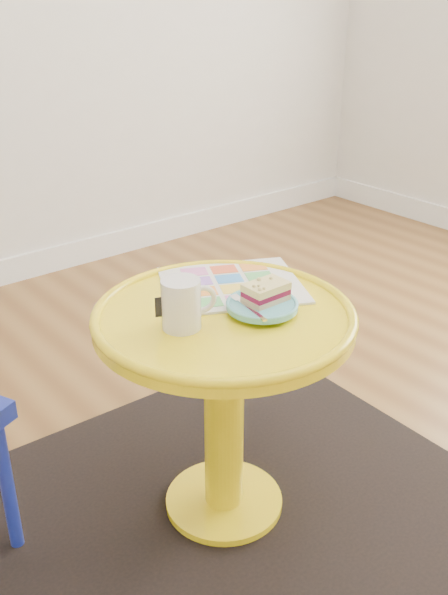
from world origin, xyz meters
TOP-DOWN VIEW (x-y plane):
  - floor at (0.00, 0.00)m, footprint 4.00×4.00m
  - rug at (-0.34, 0.26)m, footprint 1.34×1.14m
  - side_table at (-0.34, 0.26)m, footprint 0.60×0.60m
  - newspaper at (-0.23, 0.37)m, footprint 0.43×0.41m
  - mug at (-0.45, 0.27)m, footprint 0.12×0.09m
  - plate at (-0.27, 0.21)m, footprint 0.16×0.16m
  - cake_slice at (-0.25, 0.22)m, footprint 0.10×0.07m
  - fork at (-0.31, 0.22)m, footprint 0.04×0.14m

SIDE VIEW (x-z plane):
  - floor at x=0.00m, z-range 0.00..0.00m
  - rug at x=-0.34m, z-range 0.00..0.01m
  - side_table at x=-0.34m, z-range 0.12..0.69m
  - newspaper at x=-0.23m, z-range 0.57..0.57m
  - plate at x=-0.27m, z-range 0.58..0.59m
  - fork at x=-0.31m, z-range 0.59..0.60m
  - cake_slice at x=-0.25m, z-range 0.59..0.64m
  - mug at x=-0.45m, z-range 0.57..0.68m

